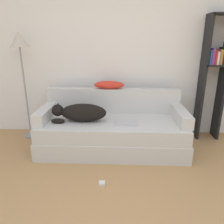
# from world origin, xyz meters

# --- Properties ---
(wall_back) EXTENTS (8.19, 0.06, 2.70)m
(wall_back) POSITION_xyz_m (0.00, 2.43, 1.35)
(wall_back) COLOR white
(wall_back) RESTS_ON ground_plane
(couch) EXTENTS (2.03, 0.88, 0.44)m
(couch) POSITION_xyz_m (-0.08, 1.76, 0.22)
(couch) COLOR silver
(couch) RESTS_ON ground_plane
(couch_backrest) EXTENTS (1.99, 0.15, 0.37)m
(couch_backrest) POSITION_xyz_m (-0.08, 2.13, 0.63)
(couch_backrest) COLOR silver
(couch_backrest) RESTS_ON couch
(couch_arm_left) EXTENTS (0.15, 0.69, 0.16)m
(couch_arm_left) POSITION_xyz_m (-1.02, 1.76, 0.52)
(couch_arm_left) COLOR silver
(couch_arm_left) RESTS_ON couch
(couch_arm_right) EXTENTS (0.15, 0.69, 0.16)m
(couch_arm_right) POSITION_xyz_m (0.86, 1.76, 0.52)
(couch_arm_right) COLOR silver
(couch_arm_right) RESTS_ON couch
(dog) EXTENTS (0.75, 0.25, 0.25)m
(dog) POSITION_xyz_m (-0.52, 1.70, 0.57)
(dog) COLOR black
(dog) RESTS_ON couch
(laptop) EXTENTS (0.30, 0.23, 0.02)m
(laptop) POSITION_xyz_m (0.10, 1.66, 0.45)
(laptop) COLOR #B7B7BC
(laptop) RESTS_ON couch
(throw_pillow) EXTENTS (0.45, 0.19, 0.11)m
(throw_pillow) POSITION_xyz_m (-0.14, 2.13, 0.87)
(throw_pillow) COLOR red
(throw_pillow) RESTS_ON couch_backrest
(bookshelf) EXTENTS (0.34, 0.26, 1.86)m
(bookshelf) POSITION_xyz_m (1.41, 2.25, 1.04)
(bookshelf) COLOR black
(bookshelf) RESTS_ON ground_plane
(floor_lamp) EXTENTS (0.27, 0.27, 1.62)m
(floor_lamp) POSITION_xyz_m (-1.44, 2.13, 1.39)
(floor_lamp) COLOR gray
(floor_lamp) RESTS_ON ground_plane
(power_adapter) EXTENTS (0.07, 0.07, 0.03)m
(power_adapter) POSITION_xyz_m (-0.16, 0.93, 0.01)
(power_adapter) COLOR silver
(power_adapter) RESTS_ON ground_plane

